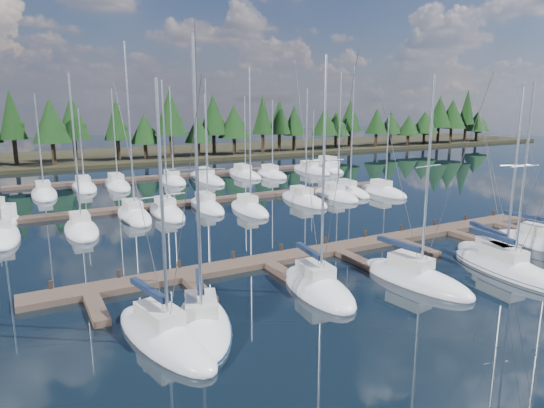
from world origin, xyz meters
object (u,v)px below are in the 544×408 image
front_sailboat_0 (164,336)px  motor_yacht_right (326,168)px  front_sailboat_1 (202,326)px  front_sailboat_3 (415,278)px  front_sailboat_2 (318,287)px  front_sailboat_5 (500,262)px  front_sailboat_4 (507,269)px  main_dock (337,251)px  front_sailboat_6 (544,243)px

front_sailboat_0 → motor_yacht_right: bearing=47.9°
front_sailboat_1 → motor_yacht_right: 58.10m
front_sailboat_0 → front_sailboat_3: (16.53, 0.06, 0.00)m
front_sailboat_2 → motor_yacht_right: size_ratio=1.74×
front_sailboat_3 → front_sailboat_2: bearing=165.5°
front_sailboat_5 → motor_yacht_right: front_sailboat_5 is taller
motor_yacht_right → front_sailboat_5: bearing=-109.3°
front_sailboat_0 → front_sailboat_2: size_ratio=0.90×
front_sailboat_2 → front_sailboat_4: bearing=-14.3°
motor_yacht_right → front_sailboat_4: bearing=-109.8°
front_sailboat_2 → front_sailboat_5: front_sailboat_2 is taller
front_sailboat_3 → motor_yacht_right: front_sailboat_3 is taller
front_sailboat_1 → front_sailboat_5: (22.21, -0.55, -0.01)m
main_dock → front_sailboat_1: bearing=-152.2°
main_dock → motor_yacht_right: bearing=56.7°
front_sailboat_1 → motor_yacht_right: bearing=49.3°
main_dock → front_sailboat_0: front_sailboat_0 is taller
front_sailboat_2 → motor_yacht_right: bearing=55.0°
front_sailboat_0 → front_sailboat_2: 10.26m
front_sailboat_1 → front_sailboat_2: size_ratio=1.03×
front_sailboat_3 → motor_yacht_right: bearing=62.1°
main_dock → front_sailboat_5: bearing=-42.0°
main_dock → motor_yacht_right: size_ratio=5.17×
front_sailboat_2 → front_sailboat_4: front_sailboat_2 is taller
front_sailboat_0 → front_sailboat_1: bearing=2.8°
front_sailboat_1 → front_sailboat_4: front_sailboat_1 is taller
front_sailboat_5 → front_sailboat_3: bearing=176.2°
main_dock → motor_yacht_right: motor_yacht_right is taller
main_dock → front_sailboat_4: 11.83m
front_sailboat_4 → front_sailboat_6: bearing=17.6°
front_sailboat_5 → front_sailboat_2: bearing=171.2°
front_sailboat_4 → front_sailboat_6: (7.81, 2.48, 0.02)m
front_sailboat_5 → front_sailboat_6: front_sailboat_6 is taller
front_sailboat_4 → motor_yacht_right: size_ratio=1.58×
front_sailboat_0 → motor_yacht_right: size_ratio=1.56×
motor_yacht_right → front_sailboat_3: bearing=-117.9°
front_sailboat_4 → front_sailboat_6: size_ratio=0.86×
main_dock → front_sailboat_3: bearing=-82.7°
front_sailboat_0 → motor_yacht_right: (39.87, 44.16, 0.17)m
front_sailboat_2 → front_sailboat_3: (6.42, -1.66, -0.01)m
front_sailboat_0 → front_sailboat_3: 16.53m
front_sailboat_3 → front_sailboat_4: size_ratio=1.03×
front_sailboat_5 → front_sailboat_0: bearing=178.9°
front_sailboat_0 → front_sailboat_6: (31.18, 0.83, 0.01)m
front_sailboat_0 → front_sailboat_4: (23.36, -1.65, -0.01)m
front_sailboat_0 → front_sailboat_3: size_ratio=0.96×
front_sailboat_4 → front_sailboat_6: front_sailboat_6 is taller
front_sailboat_0 → motor_yacht_right: front_sailboat_0 is taller
front_sailboat_0 → front_sailboat_5: bearing=-1.1°
front_sailboat_2 → front_sailboat_3: bearing=-14.5°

